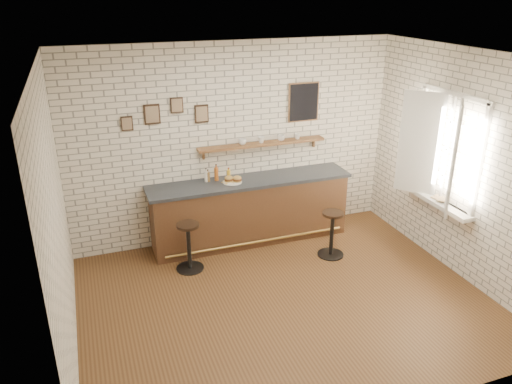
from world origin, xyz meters
TOP-DOWN VIEW (x-y plane):
  - ground at (0.00, 0.00)m, footprint 5.00×5.00m
  - bar_counter at (0.13, 1.70)m, footprint 3.10×0.65m
  - sandwich_plate at (-0.15, 1.68)m, footprint 0.28×0.28m
  - ciabatta_sandwich at (-0.14, 1.68)m, footprint 0.26×0.18m
  - potato_chips at (-0.17, 1.68)m, footprint 0.25×0.18m
  - bitters_bottle_brown at (-0.48, 1.84)m, footprint 0.06×0.06m
  - bitters_bottle_white at (-0.50, 1.84)m, footprint 0.05×0.05m
  - bitters_bottle_amber at (-0.35, 1.84)m, footprint 0.06×0.06m
  - condiment_bottle_yellow at (-0.16, 1.84)m, footprint 0.05×0.05m
  - bar_stool_left at (-0.96, 1.16)m, footprint 0.40×0.40m
  - bar_stool_right at (1.09, 0.84)m, footprint 0.38×0.38m
  - wall_shelf at (0.40, 1.90)m, footprint 2.00×0.18m
  - shelf_cup_a at (0.09, 1.90)m, footprint 0.16×0.16m
  - shelf_cup_b at (0.38, 1.90)m, footprint 0.15×0.15m
  - shelf_cup_c at (0.71, 1.90)m, footprint 0.11×0.11m
  - shelf_cup_d at (0.98, 1.90)m, footprint 0.09×0.09m
  - back_wall_decor at (0.23, 1.98)m, footprint 2.96×0.02m
  - window_sill at (2.40, 0.30)m, footprint 0.20×1.35m
  - casement_window at (2.36, 0.30)m, footprint 0.40×1.30m
  - book_lower at (2.38, 0.24)m, footprint 0.23×0.27m
  - book_upper at (2.38, 0.27)m, footprint 0.25×0.25m

SIDE VIEW (x-z plane):
  - ground at x=0.00m, z-range 0.00..0.00m
  - bar_stool_right at x=1.09m, z-range 0.02..0.72m
  - bar_stool_left at x=-0.96m, z-range 0.02..0.72m
  - bar_counter at x=0.13m, z-range 0.00..1.01m
  - window_sill at x=2.40m, z-range 0.87..0.93m
  - book_lower at x=2.38m, z-range 0.93..0.95m
  - book_upper at x=2.38m, z-range 0.95..0.97m
  - sandwich_plate at x=-0.15m, z-range 1.01..1.02m
  - potato_chips at x=-0.17m, z-range 1.02..1.03m
  - ciabatta_sandwich at x=-0.14m, z-range 1.02..1.11m
  - condiment_bottle_yellow at x=-0.16m, z-range 1.00..1.17m
  - bitters_bottle_brown at x=-0.48m, z-range 0.99..1.18m
  - bitters_bottle_white at x=-0.50m, z-range 0.99..1.20m
  - bitters_bottle_amber at x=-0.35m, z-range 0.99..1.24m
  - wall_shelf at x=0.40m, z-range 1.39..1.57m
  - shelf_cup_d at x=0.98m, z-range 1.50..1.59m
  - shelf_cup_c at x=0.71m, z-range 1.50..1.59m
  - shelf_cup_a at x=0.09m, z-range 1.50..1.59m
  - shelf_cup_b at x=0.38m, z-range 1.50..1.60m
  - casement_window at x=2.36m, z-range 0.87..2.43m
  - back_wall_decor at x=0.23m, z-range 1.77..2.33m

